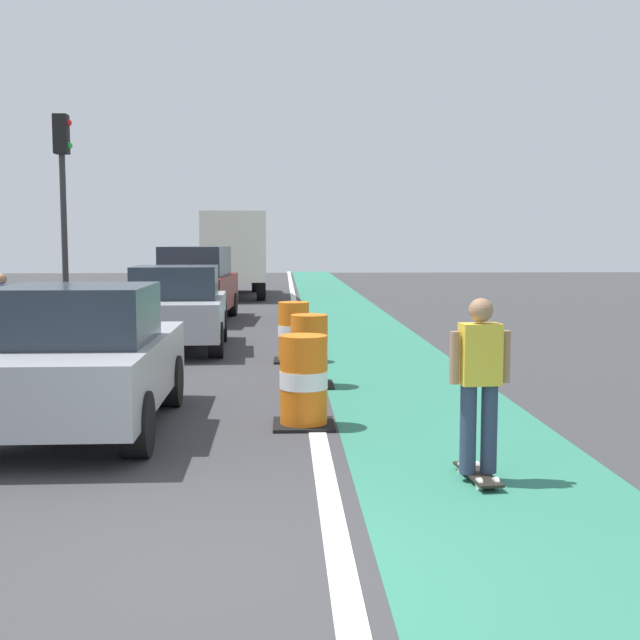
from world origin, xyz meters
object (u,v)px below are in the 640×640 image
(parked_suv_third, at_px, (196,283))
(traffic_barrel_back, at_px, (294,333))
(parked_sedan_nearest, at_px, (83,360))
(parked_sedan_second, at_px, (177,309))
(skateboarder_on_lane, at_px, (479,383))
(pedestrian_crossing, at_px, (3,314))
(delivery_truck_down_block, at_px, (232,250))
(traffic_light_corner, at_px, (63,184))
(traffic_barrel_front, at_px, (304,382))
(traffic_barrel_mid, at_px, (309,351))

(parked_suv_third, relative_size, traffic_barrel_back, 4.28)
(parked_sedan_nearest, distance_m, parked_sedan_second, 6.96)
(skateboarder_on_lane, bearing_deg, parked_suv_third, 105.47)
(parked_sedan_second, xyz_separation_m, pedestrian_crossing, (-2.96, -1.47, 0.03))
(parked_suv_third, xyz_separation_m, pedestrian_crossing, (-2.72, -7.40, -0.17))
(delivery_truck_down_block, distance_m, traffic_light_corner, 13.09)
(traffic_barrel_back, distance_m, pedestrian_crossing, 5.30)
(parked_sedan_second, xyz_separation_m, parked_suv_third, (-0.24, 5.93, 0.20))
(parked_sedan_nearest, relative_size, traffic_light_corner, 0.81)
(parked_sedan_nearest, distance_m, traffic_barrel_front, 2.58)
(delivery_truck_down_block, bearing_deg, parked_suv_third, -92.22)
(parked_suv_third, height_order, traffic_barrel_mid, parked_suv_third)
(skateboarder_on_lane, height_order, pedestrian_crossing, skateboarder_on_lane)
(parked_sedan_nearest, bearing_deg, skateboarder_on_lane, -27.93)
(parked_suv_third, bearing_deg, traffic_light_corner, -131.94)
(parked_suv_third, relative_size, pedestrian_crossing, 2.90)
(traffic_barrel_front, relative_size, pedestrian_crossing, 0.68)
(skateboarder_on_lane, height_order, delivery_truck_down_block, delivery_truck_down_block)
(parked_sedan_nearest, bearing_deg, traffic_light_corner, 105.78)
(parked_sedan_nearest, relative_size, pedestrian_crossing, 2.55)
(traffic_light_corner, relative_size, pedestrian_crossing, 3.17)
(parked_sedan_second, bearing_deg, traffic_light_corner, 135.62)
(traffic_barrel_mid, bearing_deg, parked_sedan_nearest, -134.68)
(parked_sedan_second, bearing_deg, traffic_barrel_mid, -59.00)
(skateboarder_on_lane, distance_m, parked_sedan_nearest, 4.64)
(traffic_barrel_back, bearing_deg, traffic_light_corner, 139.02)
(traffic_barrel_back, height_order, pedestrian_crossing, pedestrian_crossing)
(pedestrian_crossing, bearing_deg, traffic_light_corner, 90.07)
(delivery_truck_down_block, relative_size, pedestrian_crossing, 4.81)
(parked_sedan_nearest, relative_size, parked_suv_third, 0.88)
(traffic_barrel_back, bearing_deg, pedestrian_crossing, 177.51)
(traffic_barrel_mid, relative_size, pedestrian_crossing, 0.68)
(parked_suv_third, height_order, traffic_barrel_back, parked_suv_third)
(parked_sedan_nearest, distance_m, traffic_barrel_mid, 3.87)
(skateboarder_on_lane, height_order, parked_sedan_second, parked_sedan_second)
(delivery_truck_down_block, height_order, pedestrian_crossing, delivery_truck_down_block)
(traffic_barrel_front, bearing_deg, parked_suv_third, 101.59)
(delivery_truck_down_block, bearing_deg, parked_sedan_nearest, -90.78)
(traffic_barrel_mid, xyz_separation_m, traffic_light_corner, (-5.50, 7.12, 2.97))
(traffic_barrel_front, xyz_separation_m, delivery_truck_down_block, (-2.25, 22.38, 1.31))
(skateboarder_on_lane, bearing_deg, delivery_truck_down_block, 98.75)
(pedestrian_crossing, bearing_deg, delivery_truck_down_block, 79.70)
(traffic_barrel_back, bearing_deg, parked_suv_third, 108.64)
(traffic_barrel_mid, xyz_separation_m, traffic_barrel_back, (-0.20, 2.52, 0.00))
(parked_sedan_nearest, height_order, traffic_light_corner, traffic_light_corner)
(traffic_light_corner, xyz_separation_m, pedestrian_crossing, (0.01, -4.37, -2.64))
(parked_sedan_nearest, height_order, parked_sedan_second, same)
(parked_suv_third, distance_m, traffic_barrel_front, 13.07)
(parked_suv_third, bearing_deg, traffic_barrel_back, -71.36)
(delivery_truck_down_block, bearing_deg, traffic_barrel_mid, -83.05)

